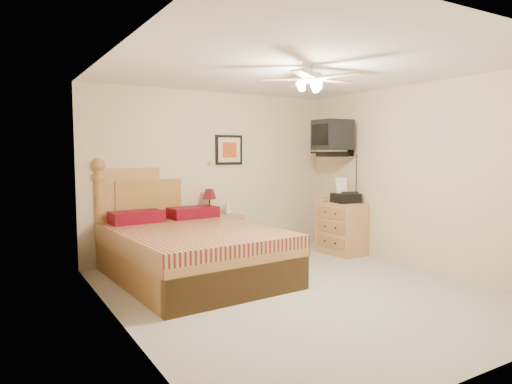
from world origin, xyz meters
TOP-DOWN VIEW (x-y plane):
  - floor at (0.00, 0.00)m, footprint 4.50×4.50m
  - ceiling at (0.00, 0.00)m, footprint 4.00×4.50m
  - wall_back at (0.00, 2.25)m, footprint 4.00×0.04m
  - wall_front at (0.00, -2.25)m, footprint 4.00×0.04m
  - wall_left at (-2.00, 0.00)m, footprint 0.04×4.50m
  - wall_right at (2.00, 0.00)m, footprint 0.04×4.50m
  - bed at (-0.81, 1.12)m, footprint 1.92×2.44m
  - nightstand at (0.00, 2.00)m, footprint 0.59×0.45m
  - table_lamp at (-0.14, 2.08)m, footprint 0.23×0.23m
  - lotion_bottle at (0.15, 2.05)m, footprint 0.10×0.10m
  - framed_picture at (0.27, 2.23)m, footprint 0.46×0.04m
  - dresser at (1.73, 1.23)m, footprint 0.52×0.71m
  - fax_machine at (1.76, 1.20)m, footprint 0.41×0.43m
  - magazine_lower at (1.67, 1.44)m, footprint 0.31×0.35m
  - magazine_upper at (1.68, 1.45)m, footprint 0.25×0.32m
  - wall_tv at (1.75, 1.34)m, footprint 0.56×0.46m
  - ceiling_fan at (0.00, -0.20)m, footprint 1.14×1.14m

SIDE VIEW (x-z plane):
  - floor at x=0.00m, z-range 0.00..0.00m
  - nightstand at x=0.00m, z-range 0.00..0.64m
  - dresser at x=1.73m, z-range 0.00..0.80m
  - lotion_bottle at x=0.15m, z-range 0.64..0.88m
  - bed at x=-0.81m, z-range 0.00..1.51m
  - magazine_lower at x=1.67m, z-range 0.80..0.83m
  - table_lamp at x=-0.14m, z-range 0.64..1.04m
  - magazine_upper at x=1.68m, z-range 0.83..0.85m
  - fax_machine at x=1.76m, z-range 0.80..1.19m
  - wall_back at x=0.00m, z-range 0.00..2.50m
  - wall_front at x=0.00m, z-range 0.00..2.50m
  - wall_left at x=-2.00m, z-range 0.00..2.50m
  - wall_right at x=2.00m, z-range 0.00..2.50m
  - framed_picture at x=0.27m, z-range 1.39..1.85m
  - wall_tv at x=1.75m, z-range 1.52..2.10m
  - ceiling_fan at x=0.00m, z-range 2.22..2.50m
  - ceiling at x=0.00m, z-range 2.48..2.52m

